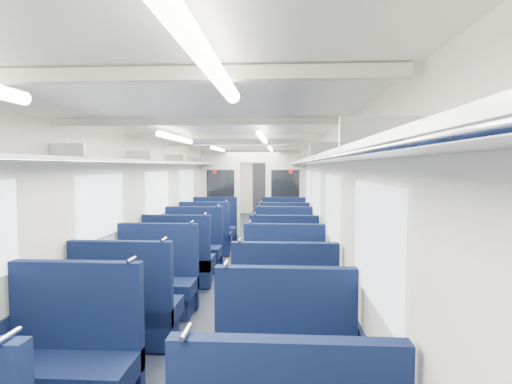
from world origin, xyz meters
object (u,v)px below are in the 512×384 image
bulkhead (253,191)px  seat_13 (284,264)px  end_door (262,189)px  seat_8 (127,312)px  seat_6 (69,367)px  seat_12 (179,263)px  seat_9 (285,315)px  seat_14 (193,250)px  seat_19 (283,231)px  seat_16 (206,238)px  seat_11 (284,286)px  seat_7 (285,379)px  seat_15 (284,250)px  seat_18 (214,230)px  seat_17 (284,239)px  seat_10 (156,285)px

bulkhead → seat_13: bulkhead is taller
end_door → seat_8: size_ratio=1.69×
seat_6 → seat_12: 3.46m
bulkhead → seat_8: bearing=-96.6°
seat_9 → seat_14: bearing=116.9°
seat_19 → end_door: bearing=97.0°
seat_13 → seat_8: bearing=-125.6°
bulkhead → seat_16: 2.78m
bulkhead → seat_9: (0.83, -7.12, -0.87)m
end_door → seat_9: (0.83, -12.52, -0.64)m
seat_6 → seat_8: 1.21m
end_door → seat_11: size_ratio=1.69×
seat_7 → seat_12: 3.92m
end_door → seat_14: bearing=-95.1°
bulkhead → seat_12: size_ratio=2.36×
seat_8 → seat_19: same height
seat_14 → seat_15: same height
seat_18 → seat_17: bearing=-35.5°
seat_9 → seat_14: (-1.66, 3.27, 0.00)m
seat_13 → seat_15: same height
end_door → seat_8: (-0.83, -12.54, -0.64)m
seat_6 → seat_7: bearing=-3.1°
seat_11 → seat_19: size_ratio=1.00×
bulkhead → seat_13: bearing=-80.2°
seat_9 → seat_13: size_ratio=1.00×
seat_11 → seat_19: bearing=90.0°
seat_9 → seat_12: size_ratio=1.00×
seat_7 → seat_11: same height
seat_19 → seat_16: bearing=-146.2°
seat_11 → seat_17: 3.48m
seat_13 → seat_14: same height
bulkhead → seat_15: bulkhead is taller
bulkhead → seat_17: (0.83, -2.60, -0.87)m
end_door → seat_15: 9.21m
seat_7 → seat_12: same height
seat_19 → seat_18: bearing=-179.5°
seat_8 → seat_18: size_ratio=1.00×
seat_7 → seat_10: bearing=125.7°
seat_16 → seat_19: (1.66, 1.11, 0.00)m
seat_9 → seat_15: (0.00, 3.37, 0.00)m
seat_18 → seat_7: bearing=-76.7°
seat_12 → seat_7: bearing=-64.9°
seat_17 → seat_19: same height
seat_6 → seat_7: same height
bulkhead → seat_7: bearing=-84.4°
end_door → seat_9: bearing=-86.2°
seat_6 → seat_10: bearing=90.0°
seat_7 → seat_9: same height
seat_14 → seat_18: 2.44m
bulkhead → seat_15: (0.83, -3.75, -0.87)m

